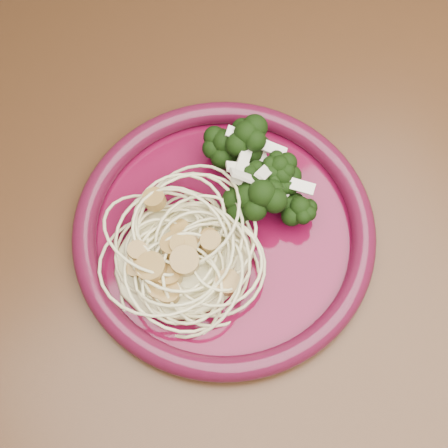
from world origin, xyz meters
TOP-DOWN VIEW (x-y plane):
  - dining_table at (0.00, 0.00)m, footprint 1.20×0.80m
  - dinner_plate at (-0.02, -0.07)m, footprint 0.26×0.26m
  - spaghetti_pile at (-0.06, -0.07)m, footprint 0.12×0.11m
  - scallop_cluster at (-0.06, -0.07)m, footprint 0.11×0.11m
  - broccoli_pile at (0.03, -0.06)m, footprint 0.08×0.13m
  - onion_garnish at (0.03, -0.06)m, footprint 0.06×0.08m

SIDE VIEW (x-z plane):
  - dining_table at x=0.00m, z-range 0.28..1.03m
  - dinner_plate at x=-0.02m, z-range 0.75..0.77m
  - spaghetti_pile at x=-0.06m, z-range 0.76..0.78m
  - broccoli_pile at x=0.03m, z-range 0.76..0.80m
  - scallop_cluster at x=-0.06m, z-range 0.78..0.82m
  - onion_garnish at x=0.03m, z-range 0.78..0.83m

